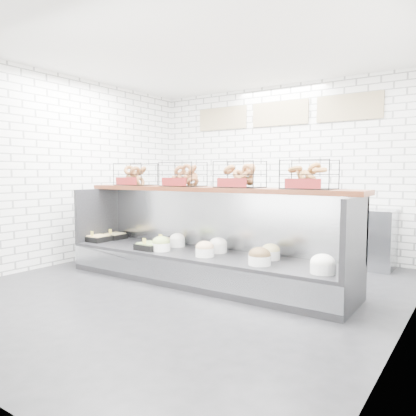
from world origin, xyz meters
The scene contains 5 objects.
ground centered at (0.00, 0.00, 0.00)m, with size 5.50×5.50×0.00m, color black.
room_shell centered at (0.00, 0.60, 2.06)m, with size 5.02×5.51×3.01m.
display_case centered at (0.00, 0.34, 0.33)m, with size 4.00×0.90×1.20m.
bagel_shelf centered at (0.00, 0.52, 1.38)m, with size 4.10×0.50×0.40m.
prep_counter centered at (-0.01, 2.43, 0.47)m, with size 4.00×0.60×1.20m.
Camera 1 is at (3.06, -4.00, 1.44)m, focal length 35.00 mm.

